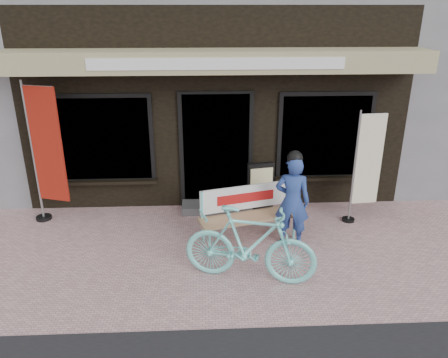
{
  "coord_description": "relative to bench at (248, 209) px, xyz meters",
  "views": [
    {
      "loc": [
        -0.22,
        -5.66,
        3.58
      ],
      "look_at": [
        0.08,
        0.7,
        1.05
      ],
      "focal_mm": 35.0,
      "sensor_mm": 36.0,
      "label": 1
    }
  ],
  "objects": [
    {
      "name": "ground",
      "position": [
        -0.47,
        -0.71,
        -0.52
      ],
      "size": [
        70.0,
        70.0,
        0.0
      ],
      "primitive_type": "plane",
      "color": "#C69798",
      "rests_on": "ground"
    },
    {
      "name": "menu_stand",
      "position": [
        0.32,
        0.91,
        -0.02
      ],
      "size": [
        0.5,
        0.19,
        0.98
      ],
      "rotation": [
        0.0,
        0.0,
        0.19
      ],
      "color": "black",
      "rests_on": "ground"
    },
    {
      "name": "nobori_cream",
      "position": [
        2.07,
        0.52,
        0.52
      ],
      "size": [
        0.59,
        0.24,
        2.01
      ],
      "rotation": [
        0.0,
        0.0,
        0.09
      ],
      "color": "gray",
      "rests_on": "ground"
    },
    {
      "name": "nobori_red",
      "position": [
        -3.36,
        0.75,
        0.77
      ],
      "size": [
        0.74,
        0.36,
        2.49
      ],
      "rotation": [
        0.0,
        0.0,
        -0.31
      ],
      "color": "gray",
      "rests_on": "ground"
    },
    {
      "name": "bicycle",
      "position": [
        -0.09,
        -1.2,
        0.03
      ],
      "size": [
        1.91,
        0.98,
        1.1
      ],
      "primitive_type": "imported",
      "rotation": [
        0.0,
        0.0,
        1.31
      ],
      "color": "#74E3DF",
      "rests_on": "ground"
    },
    {
      "name": "bench",
      "position": [
        0.0,
        0.0,
        0.0
      ],
      "size": [
        1.67,
        0.83,
        0.88
      ],
      "rotation": [
        0.0,
        0.0,
        0.27
      ],
      "color": "#74E3DF",
      "rests_on": "ground"
    },
    {
      "name": "storefront",
      "position": [
        -0.47,
        4.26,
        2.47
      ],
      "size": [
        7.0,
        6.77,
        6.0
      ],
      "color": "black",
      "rests_on": "ground"
    },
    {
      "name": "person",
      "position": [
        0.67,
        -0.23,
        0.26
      ],
      "size": [
        0.61,
        0.48,
        1.58
      ],
      "rotation": [
        0.0,
        0.0,
        -0.25
      ],
      "color": "navy",
      "rests_on": "ground"
    }
  ]
}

